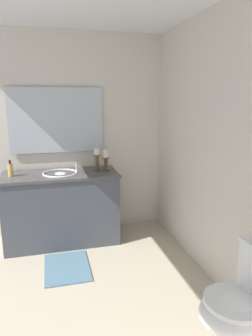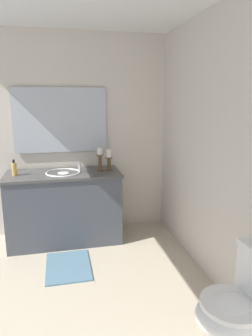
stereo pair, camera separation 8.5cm
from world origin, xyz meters
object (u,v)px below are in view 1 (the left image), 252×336
at_px(soap_bottle, 10,170).
at_px(candle_holder_tall, 106,160).
at_px(mirror, 57,120).
at_px(sink_basin, 60,177).
at_px(vanity_cabinet, 62,208).
at_px(bath_mat, 67,267).
at_px(toilet, 243,305).
at_px(candle_holder_short, 97,159).

bearing_deg(soap_bottle, candle_holder_tall, 91.46).
distance_m(mirror, candle_holder_tall, 0.75).
bearing_deg(mirror, soap_bottle, -62.10).
bearing_deg(soap_bottle, sink_basin, 90.07).
xyz_separation_m(vanity_cabinet, bath_mat, (0.62, 0.00, -0.41)).
distance_m(sink_basin, soap_bottle, 0.54).
bearing_deg(toilet, candle_holder_tall, -165.73).
bearing_deg(sink_basin, candle_holder_short, 93.82).
relative_size(mirror, soap_bottle, 6.11).
relative_size(sink_basin, candle_holder_tall, 1.62).
height_order(vanity_cabinet, candle_holder_short, candle_holder_short).
xyz_separation_m(vanity_cabinet, candle_holder_short, (-0.03, 0.43, 0.56)).
relative_size(candle_holder_tall, candle_holder_short, 0.93).
distance_m(sink_basin, bath_mat, 1.01).
distance_m(sink_basin, candle_holder_tall, 0.56).
xyz_separation_m(mirror, soap_bottle, (0.28, -0.53, -0.51)).
height_order(mirror, bath_mat, mirror).
distance_m(candle_holder_short, soap_bottle, 0.97).
bearing_deg(toilet, candle_holder_short, -162.90).
bearing_deg(vanity_cabinet, bath_mat, 0.00).
bearing_deg(mirror, candle_holder_short, 59.85).
xyz_separation_m(mirror, candle_holder_short, (0.25, 0.43, -0.44)).
bearing_deg(bath_mat, soap_bottle, -139.67).
height_order(candle_holder_short, bath_mat, candle_holder_short).
relative_size(vanity_cabinet, mirror, 1.20).
xyz_separation_m(sink_basin, mirror, (-0.28, -0.00, 0.62)).
height_order(sink_basin, bath_mat, sink_basin).
xyz_separation_m(vanity_cabinet, candle_holder_tall, (-0.03, 0.54, 0.55)).
bearing_deg(soap_bottle, mirror, 117.90).
distance_m(vanity_cabinet, candle_holder_tall, 0.77).
bearing_deg(candle_holder_tall, sink_basin, -87.17).
distance_m(vanity_cabinet, soap_bottle, 0.72).
bearing_deg(candle_holder_short, sink_basin, -86.18).
distance_m(sink_basin, candle_holder_short, 0.47).
relative_size(soap_bottle, toilet, 0.24).
xyz_separation_m(sink_basin, toilet, (1.97, 1.05, -0.43)).
height_order(mirror, soap_bottle, mirror).
bearing_deg(candle_holder_short, vanity_cabinet, -86.19).
height_order(vanity_cabinet, toilet, vanity_cabinet).
bearing_deg(toilet, bath_mat, -142.09).
relative_size(vanity_cabinet, sink_basin, 3.28).
bearing_deg(sink_basin, toilet, 27.98).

